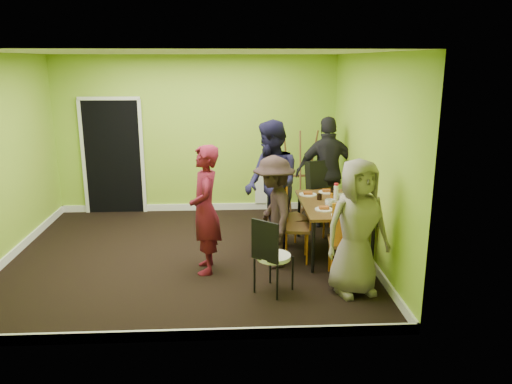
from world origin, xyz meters
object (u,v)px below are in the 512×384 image
chair_left_far (286,213)px  chair_bentwood (271,253)px  chair_back_end (322,182)px  blue_bottle (349,201)px  dining_table (333,207)px  person_left_near (274,212)px  person_standing (205,210)px  person_front_end (357,227)px  chair_left_near (288,221)px  easel (299,174)px  orange_bottle (331,196)px  chair_front_end (347,237)px  thermos (336,193)px  person_back_end (328,172)px  person_left_far (271,185)px

chair_left_far → chair_bentwood: (-0.34, -1.42, -0.05)m
chair_back_end → blue_bottle: 1.31m
dining_table → person_left_near: 0.98m
dining_table → person_left_near: size_ratio=0.99×
person_standing → person_front_end: size_ratio=1.03×
chair_left_near → person_standing: bearing=-69.0°
easel → orange_bottle: bearing=-81.0°
chair_front_end → easel: (-0.23, 2.75, 0.18)m
dining_table → thermos: bearing=56.4°
easel → orange_bottle: 1.61m
dining_table → person_standing: 1.87m
blue_bottle → chair_front_end: bearing=-104.4°
dining_table → blue_bottle: (0.16, -0.26, 0.15)m
orange_bottle → person_left_near: size_ratio=0.06×
person_left_near → chair_bentwood: bearing=-13.2°
chair_back_end → chair_bentwood: chair_back_end is taller
chair_left_far → chair_front_end: (0.63, -1.12, 0.02)m
chair_front_end → chair_back_end: bearing=96.4°
chair_back_end → easel: easel is taller
blue_bottle → person_standing: person_standing is taller
thermos → person_front_end: person_front_end is taller
person_back_end → chair_front_end: bearing=83.8°
chair_left_near → person_left_far: person_left_far is taller
dining_table → chair_back_end: bearing=89.0°
thermos → easel: bearing=99.4°
chair_left_far → thermos: 0.76m
chair_left_far → person_standing: 1.36m
orange_bottle → person_left_near: person_left_near is taller
chair_front_end → person_front_end: bearing=-76.4°
chair_front_end → person_back_end: bearing=93.0°
chair_back_end → person_back_end: size_ratio=0.62×
person_left_near → person_front_end: person_front_end is taller
dining_table → chair_back_end: 1.04m
dining_table → easel: 1.82m
easel → person_standing: size_ratio=0.92×
chair_bentwood → person_left_near: person_left_near is taller
chair_left_near → orange_bottle: (0.68, 0.44, 0.22)m
person_standing → person_left_far: (0.93, 0.85, 0.10)m
person_left_near → person_front_end: size_ratio=0.92×
chair_back_end → thermos: size_ratio=4.79×
thermos → person_left_near: size_ratio=0.16×
chair_bentwood → person_left_near: (0.11, 0.84, 0.24)m
orange_bottle → person_standing: size_ratio=0.05×
person_left_near → chair_back_end: bearing=142.6°
blue_bottle → person_left_far: (-1.02, 0.57, 0.09)m
chair_left_near → person_back_end: size_ratio=0.55×
chair_left_far → person_standing: size_ratio=0.60×
chair_left_near → person_left_far: bearing=-155.8°
dining_table → chair_front_end: size_ratio=1.43×
person_left_near → person_standing: bearing=-87.9°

